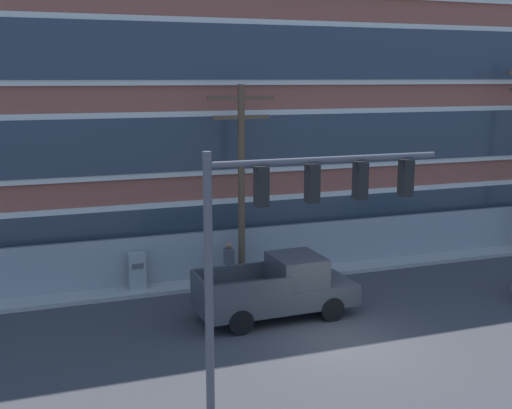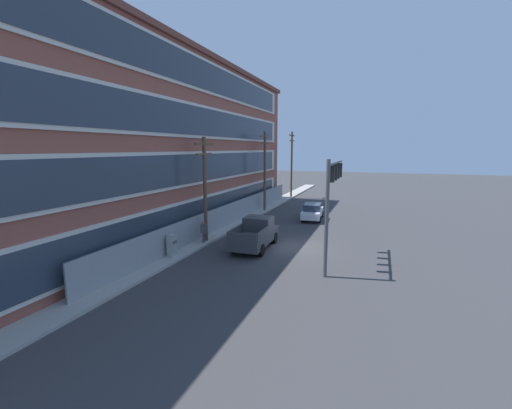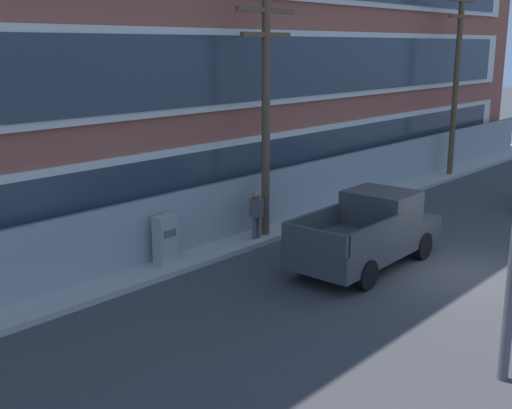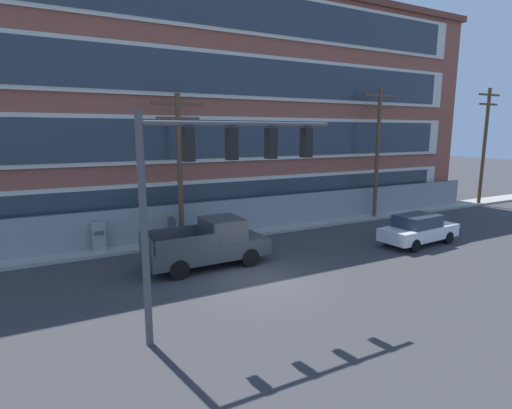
# 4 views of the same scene
# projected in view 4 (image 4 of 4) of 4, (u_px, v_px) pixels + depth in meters

# --- Properties ---
(ground_plane) EXTENTS (160.00, 160.00, 0.00)m
(ground_plane) POSITION_uv_depth(u_px,v_px,m) (260.00, 281.00, 15.62)
(ground_plane) COLOR #38383A
(sidewalk_building_side) EXTENTS (80.00, 1.77, 0.16)m
(sidewalk_building_side) POSITION_uv_depth(u_px,v_px,m) (200.00, 238.00, 21.55)
(sidewalk_building_side) COLOR #9E9B93
(sidewalk_building_side) RESTS_ON ground
(brick_mill_building) EXTENTS (45.30, 9.82, 14.18)m
(brick_mill_building) POSITION_uv_depth(u_px,v_px,m) (149.00, 109.00, 24.56)
(brick_mill_building) COLOR brown
(brick_mill_building) RESTS_ON ground
(chain_link_fence) EXTENTS (34.11, 0.06, 2.02)m
(chain_link_fence) POSITION_uv_depth(u_px,v_px,m) (271.00, 212.00, 23.72)
(chain_link_fence) COLOR gray
(chain_link_fence) RESTS_ON ground
(traffic_signal_mast) EXTENTS (5.92, 0.43, 6.26)m
(traffic_signal_mast) POSITION_uv_depth(u_px,v_px,m) (214.00, 171.00, 11.03)
(traffic_signal_mast) COLOR #4C4C51
(traffic_signal_mast) RESTS_ON ground
(pickup_truck_dark_grey) EXTENTS (5.39, 2.24, 2.05)m
(pickup_truck_dark_grey) POSITION_uv_depth(u_px,v_px,m) (210.00, 244.00, 17.22)
(pickup_truck_dark_grey) COLOR #383A3D
(pickup_truck_dark_grey) RESTS_ON ground
(sedan_white) EXTENTS (4.59, 2.07, 1.56)m
(sedan_white) POSITION_uv_depth(u_px,v_px,m) (418.00, 229.00, 20.55)
(sedan_white) COLOR silver
(sedan_white) RESTS_ON ground
(utility_pole_near_corner) EXTENTS (2.55, 0.26, 7.59)m
(utility_pole_near_corner) POSITION_uv_depth(u_px,v_px,m) (180.00, 162.00, 19.95)
(utility_pole_near_corner) COLOR brown
(utility_pole_near_corner) RESTS_ON ground
(utility_pole_midblock) EXTENTS (2.65, 0.26, 8.52)m
(utility_pole_midblock) POSITION_uv_depth(u_px,v_px,m) (378.00, 147.00, 25.99)
(utility_pole_midblock) COLOR brown
(utility_pole_midblock) RESTS_ON ground
(utility_pole_far_east) EXTENTS (2.40, 0.26, 9.02)m
(utility_pole_far_east) POSITION_uv_depth(u_px,v_px,m) (485.00, 142.00, 30.89)
(utility_pole_far_east) COLOR brown
(utility_pole_far_east) RESTS_ON ground
(electrical_cabinet) EXTENTS (0.61, 0.42, 1.52)m
(electrical_cabinet) POSITION_uv_depth(u_px,v_px,m) (99.00, 238.00, 18.92)
(electrical_cabinet) COLOR #939993
(electrical_cabinet) RESTS_ON ground
(pedestrian_near_cabinet) EXTENTS (0.33, 0.44, 1.69)m
(pedestrian_near_cabinet) POSITION_uv_depth(u_px,v_px,m) (172.00, 227.00, 20.21)
(pedestrian_near_cabinet) COLOR #4C4C51
(pedestrian_near_cabinet) RESTS_ON ground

